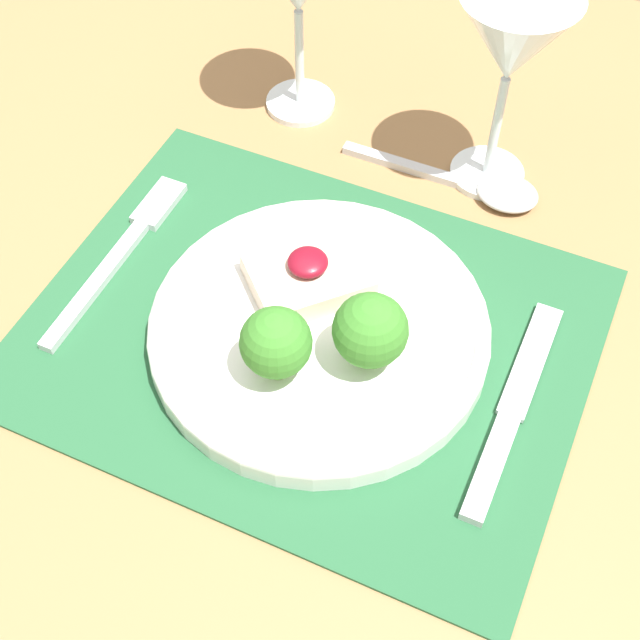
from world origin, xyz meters
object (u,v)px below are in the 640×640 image
spoon (487,188)px  fork (125,247)px  knife (508,421)px  wine_glass_near (512,46)px  dinner_plate (320,325)px

spoon → fork: bearing=-143.7°
knife → spoon: spoon is taller
fork → wine_glass_near: bearing=39.1°
fork → spoon: (0.24, 0.18, 0.00)m
fork → knife: knife is taller
fork → wine_glass_near: 0.34m
fork → wine_glass_near: (0.24, 0.20, 0.13)m
fork → spoon: bearing=35.3°
spoon → wine_glass_near: 0.13m
dinner_plate → knife: size_ratio=1.32×
wine_glass_near → dinner_plate: bearing=-104.8°
fork → wine_glass_near: wine_glass_near is taller
fork → knife: 0.33m
fork → spoon: 0.31m
dinner_plate → fork: dinner_plate is taller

